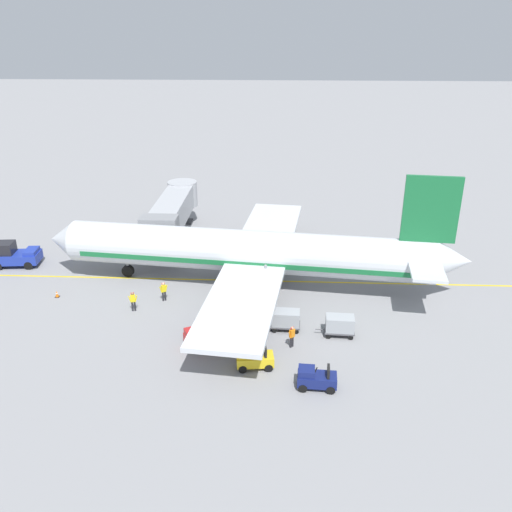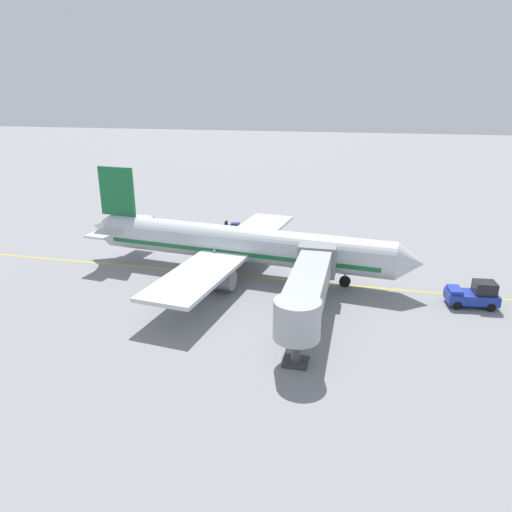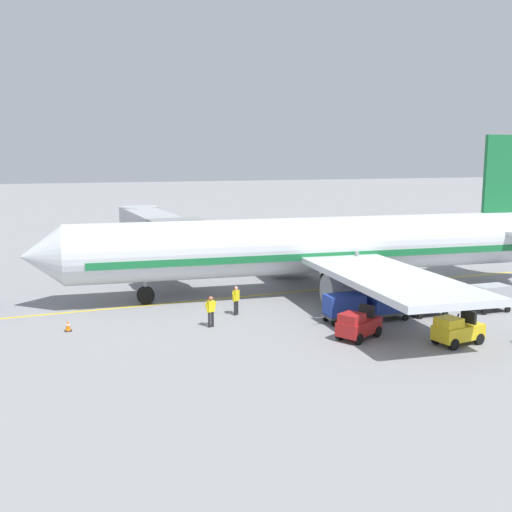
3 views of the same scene
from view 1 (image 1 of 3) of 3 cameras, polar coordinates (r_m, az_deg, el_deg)
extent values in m
plane|color=gray|center=(48.42, 1.17, -2.70)|extent=(400.00, 400.00, 0.00)
cube|color=gold|center=(48.42, 1.17, -2.69)|extent=(0.24, 80.00, 0.01)
cylinder|color=silver|center=(46.37, -1.00, 0.54)|extent=(7.24, 32.21, 3.70)
cube|color=#196B38|center=(46.55, -0.99, 0.01)|extent=(6.99, 29.67, 0.44)
cone|color=silver|center=(52.02, -20.00, 1.67)|extent=(3.87, 2.79, 3.63)
cone|color=silver|center=(46.68, 20.54, -0.47)|extent=(3.44, 3.13, 3.14)
cube|color=black|center=(50.97, -18.32, 2.25)|extent=(2.88, 1.40, 0.60)
cube|color=silver|center=(46.47, 0.22, -0.27)|extent=(30.39, 8.51, 0.36)
cylinder|color=gray|center=(42.27, -2.01, -4.71)|extent=(2.34, 3.40, 2.00)
cylinder|color=gray|center=(52.08, 0.29, 0.92)|extent=(2.34, 3.40, 2.00)
cube|color=#196B38|center=(44.76, 18.30, 4.76)|extent=(0.81, 4.41, 5.50)
cube|color=silver|center=(46.10, 17.43, 0.02)|extent=(10.23, 3.70, 0.24)
cylinder|color=black|center=(50.51, -13.59, -1.55)|extent=(0.57, 1.14, 1.10)
cylinder|color=gray|center=(49.89, -13.76, 0.06)|extent=(0.24, 0.24, 2.00)
cylinder|color=black|center=(45.18, 1.02, -3.93)|extent=(0.57, 1.14, 1.10)
cylinder|color=gray|center=(44.49, 1.04, -2.16)|extent=(0.24, 0.24, 2.00)
cylinder|color=black|center=(49.28, 1.78, -1.51)|extent=(0.57, 1.14, 1.10)
cylinder|color=gray|center=(48.65, 1.81, 0.15)|extent=(0.24, 0.24, 2.00)
cube|color=#A8AAAF|center=(56.43, -9.06, 4.70)|extent=(13.34, 2.80, 2.60)
cube|color=gray|center=(51.03, -10.32, 2.58)|extent=(2.00, 3.50, 2.99)
cylinder|color=#A8AAAF|center=(62.67, -7.88, 6.66)|extent=(3.36, 3.36, 2.86)
cylinder|color=#4C4C51|center=(63.39, -7.76, 4.59)|extent=(0.70, 0.70, 2.19)
cube|color=#38383A|center=(63.72, -7.71, 3.72)|extent=(1.80, 1.80, 0.16)
cube|color=#1E339E|center=(56.19, -24.38, -0.13)|extent=(2.62, 4.59, 0.90)
cube|color=black|center=(56.22, -25.48, 0.78)|extent=(1.82, 2.00, 1.10)
cube|color=#1E339E|center=(55.41, -23.01, 0.49)|extent=(1.97, 1.28, 0.36)
cylinder|color=black|center=(56.65, -22.65, -0.15)|extent=(0.43, 0.83, 0.80)
cylinder|color=black|center=(55.05, -23.24, -0.92)|extent=(0.43, 0.83, 0.80)
cylinder|color=black|center=(57.70, -25.31, -0.20)|extent=(0.43, 0.83, 0.80)
cube|color=#B21E1E|center=(39.05, -5.82, -8.68)|extent=(2.17, 2.77, 0.70)
cube|color=#B21E1E|center=(38.59, -6.83, -8.16)|extent=(1.38, 1.39, 0.44)
cube|color=black|center=(38.87, -4.89, -7.65)|extent=(0.83, 0.51, 0.64)
cylinder|color=black|center=(38.68, -6.04, -7.90)|extent=(0.19, 0.27, 0.54)
cylinder|color=black|center=(38.60, -6.80, -9.77)|extent=(0.42, 0.59, 0.56)
cylinder|color=black|center=(39.47, -7.26, -8.97)|extent=(0.42, 0.59, 0.56)
cylinder|color=black|center=(39.02, -4.31, -9.26)|extent=(0.42, 0.59, 0.56)
cylinder|color=black|center=(39.89, -4.83, -8.48)|extent=(0.42, 0.59, 0.56)
cube|color=navy|center=(34.93, 6.58, -13.04)|extent=(1.35, 2.57, 0.70)
cube|color=navy|center=(34.58, 5.46, -12.24)|extent=(1.08, 1.11, 0.44)
cube|color=black|center=(34.56, 7.79, -12.19)|extent=(0.85, 0.21, 0.64)
cylinder|color=black|center=(34.54, 6.41, -12.17)|extent=(0.10, 0.27, 0.54)
cylinder|color=black|center=(34.69, 5.06, -13.97)|extent=(0.23, 0.57, 0.56)
cylinder|color=black|center=(35.56, 5.11, -12.92)|extent=(0.23, 0.57, 0.56)
cylinder|color=black|center=(34.73, 8.03, -14.09)|extent=(0.23, 0.57, 0.56)
cylinder|color=black|center=(35.60, 8.00, -13.03)|extent=(0.23, 0.57, 0.56)
cube|color=gold|center=(36.50, -0.11, -11.07)|extent=(1.52, 2.64, 0.70)
cube|color=gold|center=(36.14, -1.21, -10.37)|extent=(1.15, 1.17, 0.44)
cube|color=black|center=(36.18, 0.99, -10.14)|extent=(0.85, 0.27, 0.64)
cylinder|color=black|center=(36.13, -0.31, -10.23)|extent=(0.11, 0.27, 0.54)
cylinder|color=black|center=(36.21, -1.45, -12.07)|extent=(0.27, 0.58, 0.56)
cylinder|color=black|center=(37.10, -1.55, -11.11)|extent=(0.27, 0.58, 0.56)
cylinder|color=black|center=(36.33, 1.37, -11.94)|extent=(0.27, 0.58, 0.56)
cylinder|color=black|center=(37.21, 1.19, -10.98)|extent=(0.27, 0.58, 0.56)
cube|color=#4C4C51|center=(41.47, -4.16, -6.89)|extent=(1.40, 2.26, 0.12)
cube|color=#233D9E|center=(41.17, -4.18, -6.15)|extent=(1.33, 2.15, 1.10)
cylinder|color=#4C4C51|center=(41.72, -6.13, -6.78)|extent=(0.10, 0.70, 0.07)
cylinder|color=black|center=(41.26, -5.41, -7.49)|extent=(0.14, 0.37, 0.36)
cylinder|color=black|center=(42.19, -5.14, -6.73)|extent=(0.14, 0.37, 0.36)
cylinder|color=black|center=(41.00, -3.13, -7.63)|extent=(0.14, 0.37, 0.36)
cylinder|color=black|center=(41.94, -2.90, -6.86)|extent=(0.14, 0.37, 0.36)
cube|color=#4C4C51|center=(40.97, -0.56, -7.23)|extent=(1.40, 2.26, 0.12)
cube|color=#233D9E|center=(40.66, -0.56, -6.49)|extent=(1.33, 2.15, 1.10)
cylinder|color=#4C4C51|center=(41.13, -2.58, -7.14)|extent=(0.10, 0.70, 0.07)
cylinder|color=black|center=(40.70, -1.81, -7.86)|extent=(0.14, 0.37, 0.36)
cylinder|color=black|center=(41.65, -1.62, -7.07)|extent=(0.14, 0.37, 0.36)
cylinder|color=black|center=(40.55, 0.53, -7.98)|extent=(0.14, 0.37, 0.36)
cylinder|color=black|center=(41.50, 0.66, -7.19)|extent=(0.14, 0.37, 0.36)
cube|color=#4C4C51|center=(40.84, 3.20, -7.38)|extent=(1.40, 2.26, 0.12)
cube|color=#999EA3|center=(40.53, 3.22, -6.64)|extent=(1.33, 2.15, 1.10)
cylinder|color=#4C4C51|center=(40.91, 1.15, -7.30)|extent=(0.10, 0.70, 0.07)
cylinder|color=black|center=(40.52, 1.98, -8.02)|extent=(0.14, 0.37, 0.36)
cylinder|color=black|center=(41.47, 2.08, -7.22)|extent=(0.14, 0.37, 0.36)
cylinder|color=black|center=(40.48, 4.33, -8.12)|extent=(0.14, 0.37, 0.36)
cylinder|color=black|center=(41.42, 4.37, -7.32)|extent=(0.14, 0.37, 0.36)
cube|color=#4C4C51|center=(40.55, 8.96, -7.90)|extent=(1.40, 2.26, 0.12)
cube|color=#999EA3|center=(40.24, 9.01, -7.16)|extent=(1.33, 2.15, 1.10)
cylinder|color=#4C4C51|center=(40.47, 6.89, -7.85)|extent=(0.10, 0.70, 0.07)
cylinder|color=black|center=(40.15, 7.78, -8.57)|extent=(0.14, 0.37, 0.36)
cylinder|color=black|center=(41.09, 7.74, -7.76)|extent=(0.14, 0.37, 0.36)
cylinder|color=black|center=(40.27, 10.16, -8.63)|extent=(0.14, 0.37, 0.36)
cylinder|color=black|center=(41.21, 10.05, -7.82)|extent=(0.14, 0.37, 0.36)
cylinder|color=#232328|center=(44.44, -13.15, -5.28)|extent=(0.15, 0.15, 0.85)
cylinder|color=#232328|center=(44.43, -12.89, -5.26)|extent=(0.15, 0.15, 0.85)
cube|color=yellow|center=(44.10, -13.10, -4.45)|extent=(0.33, 0.43, 0.60)
cylinder|color=yellow|center=(44.13, -13.42, -4.53)|extent=(0.14, 0.24, 0.57)
cylinder|color=yellow|center=(44.11, -12.77, -4.48)|extent=(0.14, 0.24, 0.57)
sphere|color=#997051|center=(43.90, -13.15, -3.95)|extent=(0.22, 0.22, 0.22)
cube|color=red|center=(43.90, -13.15, -3.93)|extent=(0.15, 0.28, 0.10)
cylinder|color=#232328|center=(38.73, 3.76, -9.25)|extent=(0.15, 0.15, 0.85)
cylinder|color=#232328|center=(38.86, 3.96, -9.14)|extent=(0.15, 0.15, 0.85)
cube|color=orange|center=(38.41, 3.89, -8.28)|extent=(0.44, 0.43, 0.60)
cylinder|color=orange|center=(38.28, 3.64, -8.49)|extent=(0.23, 0.22, 0.57)
cylinder|color=orange|center=(38.60, 4.13, -8.21)|extent=(0.23, 0.22, 0.57)
sphere|color=tan|center=(38.19, 3.91, -7.73)|extent=(0.22, 0.22, 0.22)
cube|color=red|center=(38.18, 3.91, -7.71)|extent=(0.25, 0.24, 0.10)
cylinder|color=#232328|center=(45.49, -9.96, -4.29)|extent=(0.15, 0.15, 0.85)
cylinder|color=#232328|center=(45.56, -9.73, -4.23)|extent=(0.15, 0.15, 0.85)
cube|color=yellow|center=(45.20, -9.91, -3.45)|extent=(0.41, 0.45, 0.60)
cylinder|color=yellow|center=(45.14, -10.20, -3.58)|extent=(0.20, 0.23, 0.57)
cylinder|color=yellow|center=(45.30, -9.62, -3.43)|extent=(0.20, 0.23, 0.57)
sphere|color=beige|center=(45.01, -9.95, -2.96)|extent=(0.22, 0.22, 0.22)
cube|color=red|center=(45.00, -9.95, -2.94)|extent=(0.22, 0.26, 0.10)
cube|color=black|center=(48.70, -20.57, -4.12)|extent=(0.36, 0.36, 0.04)
cone|color=orange|center=(48.57, -20.62, -3.81)|extent=(0.30, 0.30, 0.55)
cylinder|color=white|center=(48.56, -20.62, -3.78)|extent=(0.21, 0.21, 0.06)
camera|label=2|loc=(89.46, -7.69, 21.29)|focal=32.79mm
camera|label=3|loc=(25.63, -57.81, -17.79)|focal=41.70mm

